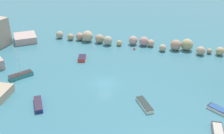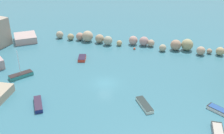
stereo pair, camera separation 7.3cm
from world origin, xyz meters
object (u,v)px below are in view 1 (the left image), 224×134
moored_boat_0 (82,58)px  moored_boat_4 (218,133)px  channel_buoy (134,49)px  moored_boat_1 (218,109)px  moored_boat_5 (145,105)px  moored_boat_2 (38,104)px  moored_boat_3 (21,75)px

moored_boat_0 → moored_boat_4: 31.98m
channel_buoy → moored_boat_4: size_ratio=0.11×
moored_boat_4 → moored_boat_1: bearing=174.1°
moored_boat_5 → moored_boat_4: bearing=35.8°
moored_boat_2 → moored_boat_4: bearing=57.9°
moored_boat_1 → moored_boat_4: 5.87m
moored_boat_2 → moored_boat_3: 11.01m
moored_boat_3 → moored_boat_5: moored_boat_3 is taller
channel_buoy → moored_boat_3: 26.18m
channel_buoy → moored_boat_2: (-10.20, -26.43, 0.07)m
channel_buoy → moored_boat_1: bearing=-49.4°
channel_buoy → moored_boat_4: bearing=-56.9°
moored_boat_3 → moored_boat_5: bearing=-62.0°
moored_boat_0 → moored_boat_1: (27.06, -11.68, -0.03)m
moored_boat_0 → moored_boat_5: (15.95, -13.52, -0.04)m
moored_boat_4 → moored_boat_0: bearing=-126.0°
channel_buoy → moored_boat_2: bearing=-111.1°
moored_boat_1 → moored_boat_5: 11.26m
moored_boat_2 → moored_boat_3: size_ratio=0.77×
moored_boat_1 → moored_boat_2: (-27.42, -6.38, 0.03)m
moored_boat_0 → moored_boat_3: bearing=-54.0°
moored_boat_1 → moored_boat_3: 35.41m
moored_boat_1 → moored_boat_5: moored_boat_5 is taller
moored_boat_4 → moored_boat_5: bearing=-113.2°
moored_boat_3 → moored_boat_4: bearing=-66.2°
moored_boat_2 → moored_boat_5: (16.31, 4.54, -0.04)m
channel_buoy → moored_boat_5: (6.10, -21.90, 0.03)m
moored_boat_0 → moored_boat_1: 29.47m
channel_buoy → moored_boat_3: moored_boat_3 is taller
moored_boat_3 → moored_boat_1: bearing=-56.8°
moored_boat_3 → channel_buoy: bearing=-8.8°
moored_boat_0 → moored_boat_4: moored_boat_4 is taller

